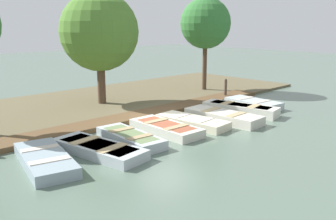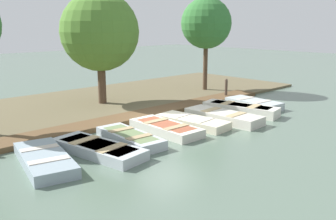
# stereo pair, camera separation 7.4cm
# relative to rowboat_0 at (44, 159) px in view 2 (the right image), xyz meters

# --- Properties ---
(ground_plane) EXTENTS (80.00, 80.00, 0.00)m
(ground_plane) POSITION_rel_rowboat_0_xyz_m (-0.99, 5.73, -0.17)
(ground_plane) COLOR #566B5B
(shore_bank) EXTENTS (8.00, 24.00, 0.13)m
(shore_bank) POSITION_rel_rowboat_0_xyz_m (-5.99, 5.73, -0.11)
(shore_bank) COLOR brown
(shore_bank) RESTS_ON ground_plane
(dock_walkway) EXTENTS (1.22, 15.16, 0.19)m
(dock_walkway) POSITION_rel_rowboat_0_xyz_m (-2.38, 5.73, -0.08)
(dock_walkway) COLOR brown
(dock_walkway) RESTS_ON ground_plane
(rowboat_0) EXTENTS (3.29, 1.85, 0.35)m
(rowboat_0) POSITION_rel_rowboat_0_xyz_m (0.00, 0.00, 0.00)
(rowboat_0) COLOR #8C9EA8
(rowboat_0) RESTS_ON ground_plane
(rowboat_1) EXTENTS (3.43, 1.66, 0.35)m
(rowboat_1) POSITION_rel_rowboat_0_xyz_m (0.27, 1.63, -0.00)
(rowboat_1) COLOR #B2BCC1
(rowboat_1) RESTS_ON ground_plane
(rowboat_2) EXTENTS (2.97, 1.23, 0.35)m
(rowboat_2) POSITION_rel_rowboat_0_xyz_m (0.05, 3.06, -0.00)
(rowboat_2) COLOR #B2BCC1
(rowboat_2) RESTS_ON ground_plane
(rowboat_3) EXTENTS (3.02, 1.25, 0.35)m
(rowboat_3) POSITION_rel_rowboat_0_xyz_m (0.01, 4.77, -0.00)
(rowboat_3) COLOR beige
(rowboat_3) RESTS_ON ground_plane
(rowboat_4) EXTENTS (3.11, 1.37, 0.33)m
(rowboat_4) POSITION_rel_rowboat_0_xyz_m (0.04, 6.20, -0.01)
(rowboat_4) COLOR beige
(rowboat_4) RESTS_ON ground_plane
(rowboat_5) EXTENTS (3.37, 1.29, 0.40)m
(rowboat_5) POSITION_rel_rowboat_0_xyz_m (0.45, 7.63, 0.03)
(rowboat_5) COLOR beige
(rowboat_5) RESTS_ON ground_plane
(rowboat_6) EXTENTS (3.50, 1.60, 0.44)m
(rowboat_6) POSITION_rel_rowboat_0_xyz_m (0.17, 9.22, 0.05)
(rowboat_6) COLOR silver
(rowboat_6) RESTS_ON ground_plane
(rowboat_7) EXTENTS (2.77, 1.41, 0.38)m
(rowboat_7) POSITION_rel_rowboat_0_xyz_m (-0.15, 10.75, 0.02)
(rowboat_7) COLOR #B2BCC1
(rowboat_7) RESTS_ON ground_plane
(mooring_post_far) EXTENTS (0.15, 0.15, 1.07)m
(mooring_post_far) POSITION_rel_rowboat_0_xyz_m (-2.42, 11.48, 0.37)
(mooring_post_far) COLOR #47382D
(mooring_post_far) RESTS_ON ground_plane
(park_tree_left) EXTENTS (3.74, 3.74, 5.45)m
(park_tree_left) POSITION_rel_rowboat_0_xyz_m (-5.53, 5.68, 3.39)
(park_tree_left) COLOR #4C3828
(park_tree_left) RESTS_ON ground_plane
(park_tree_center) EXTENTS (2.90, 2.90, 5.41)m
(park_tree_center) POSITION_rel_rowboat_0_xyz_m (-4.60, 12.25, 3.77)
(park_tree_center) COLOR #4C3828
(park_tree_center) RESTS_ON ground_plane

